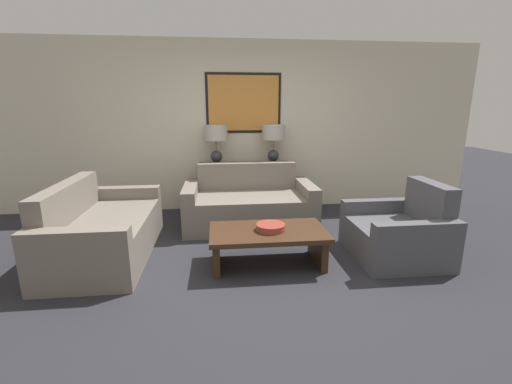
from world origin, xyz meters
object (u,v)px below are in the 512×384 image
(coffee_table, at_px, (268,239))
(decorative_bowl, at_px, (271,227))
(couch_by_side, at_px, (103,231))
(armchair_near_back_wall, at_px, (399,233))
(console_table, at_px, (245,187))
(table_lamp_left, at_px, (216,137))
(table_lamp_right, at_px, (273,137))
(couch_by_back_wall, at_px, (249,205))

(coffee_table, xyz_separation_m, decorative_bowl, (0.03, -0.01, 0.13))
(couch_by_side, bearing_deg, decorative_bowl, -13.51)
(armchair_near_back_wall, bearing_deg, console_table, 129.60)
(table_lamp_left, bearing_deg, console_table, 0.00)
(table_lamp_right, xyz_separation_m, armchair_near_back_wall, (1.13, -1.91, -0.92))
(decorative_bowl, bearing_deg, couch_by_side, 166.49)
(table_lamp_left, xyz_separation_m, couch_by_back_wall, (0.45, -0.67, -0.90))
(console_table, bearing_deg, decorative_bowl, -86.72)
(couch_by_side, relative_size, coffee_table, 1.47)
(couch_by_back_wall, relative_size, couch_by_side, 1.00)
(couch_by_back_wall, xyz_separation_m, armchair_near_back_wall, (1.58, -1.24, -0.02))
(couch_by_side, height_order, decorative_bowl, couch_by_side)
(console_table, distance_m, armchair_near_back_wall, 2.48)
(couch_by_back_wall, distance_m, coffee_table, 1.28)
(console_table, bearing_deg, armchair_near_back_wall, -50.40)
(armchair_near_back_wall, bearing_deg, couch_by_side, 173.25)
(table_lamp_left, height_order, couch_by_back_wall, table_lamp_left)
(table_lamp_right, bearing_deg, decorative_bowl, -99.68)
(table_lamp_left, height_order, armchair_near_back_wall, table_lamp_left)
(console_table, bearing_deg, couch_by_back_wall, -90.00)
(console_table, bearing_deg, coffee_table, -87.49)
(table_lamp_right, distance_m, armchair_near_back_wall, 2.40)
(couch_by_back_wall, bearing_deg, coffee_table, -86.17)
(console_table, xyz_separation_m, decorative_bowl, (0.11, -1.96, 0.03))
(couch_by_side, bearing_deg, coffee_table, -13.46)
(console_table, bearing_deg, table_lamp_left, 180.00)
(table_lamp_right, xyz_separation_m, decorative_bowl, (-0.33, -1.96, -0.77))
(decorative_bowl, bearing_deg, couch_by_back_wall, 94.98)
(table_lamp_right, bearing_deg, couch_by_back_wall, -123.67)
(console_table, height_order, table_lamp_left, table_lamp_left)
(table_lamp_right, bearing_deg, coffee_table, -100.48)
(table_lamp_left, bearing_deg, table_lamp_right, 0.00)
(console_table, distance_m, couch_by_side, 2.31)
(console_table, relative_size, decorative_bowl, 4.74)
(table_lamp_right, height_order, couch_by_back_wall, table_lamp_right)
(console_table, relative_size, couch_by_side, 0.80)
(table_lamp_left, distance_m, couch_by_back_wall, 1.21)
(couch_by_side, bearing_deg, console_table, 41.05)
(couch_by_back_wall, relative_size, coffee_table, 1.47)
(table_lamp_right, bearing_deg, couch_by_side, -145.28)
(couch_by_back_wall, bearing_deg, armchair_near_back_wall, -38.09)
(console_table, relative_size, couch_by_back_wall, 0.80)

